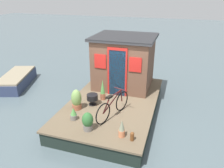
% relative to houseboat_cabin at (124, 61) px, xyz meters
% --- Properties ---
extents(ground_plane, '(60.00, 60.00, 0.00)m').
position_rel_houseboat_cabin_xyz_m(ground_plane, '(-1.35, 0.00, -1.53)').
color(ground_plane, '#4C5B60').
extents(houseboat_deck, '(4.92, 2.95, 0.51)m').
position_rel_houseboat_cabin_xyz_m(houseboat_deck, '(-1.35, 0.00, -1.28)').
color(houseboat_deck, brown).
rests_on(houseboat_deck, ground_plane).
extents(houseboat_cabin, '(2.06, 2.33, 2.03)m').
position_rel_houseboat_cabin_xyz_m(houseboat_cabin, '(0.00, 0.00, 0.00)').
color(houseboat_cabin, brown).
rests_on(houseboat_cabin, houseboat_deck).
extents(bicycle, '(1.54, 0.65, 0.79)m').
position_rel_houseboat_cabin_xyz_m(bicycle, '(-2.40, -0.30, -0.66)').
color(bicycle, black).
rests_on(bicycle, houseboat_deck).
extents(potted_plant_lavender, '(0.18, 0.18, 0.50)m').
position_rel_houseboat_cabin_xyz_m(potted_plant_lavender, '(-3.28, -0.82, -0.78)').
color(potted_plant_lavender, '#C6754C').
rests_on(potted_plant_lavender, houseboat_deck).
extents(potted_plant_ivy, '(0.21, 0.21, 0.40)m').
position_rel_houseboat_cabin_xyz_m(potted_plant_ivy, '(-2.92, 0.77, -0.83)').
color(potted_plant_ivy, slate).
rests_on(potted_plant_ivy, houseboat_deck).
extents(potted_plant_basil, '(0.31, 0.31, 0.55)m').
position_rel_houseboat_cabin_xyz_m(potted_plant_basil, '(-3.29, 0.15, -0.75)').
color(potted_plant_basil, slate).
rests_on(potted_plant_basil, houseboat_deck).
extents(potted_plant_mint, '(0.18, 0.18, 0.75)m').
position_rel_houseboat_cabin_xyz_m(potted_plant_mint, '(-1.43, 0.38, -0.67)').
color(potted_plant_mint, '#935138').
rests_on(potted_plant_mint, houseboat_deck).
extents(potted_plant_sage, '(0.33, 0.33, 0.69)m').
position_rel_houseboat_cabin_xyz_m(potted_plant_sage, '(-2.31, 0.97, -0.70)').
color(potted_plant_sage, '#935138').
rests_on(potted_plant_sage, houseboat_deck).
extents(charcoal_grill, '(0.38, 0.38, 0.38)m').
position_rel_houseboat_cabin_xyz_m(charcoal_grill, '(-1.90, 0.59, -0.76)').
color(charcoal_grill, black).
rests_on(charcoal_grill, houseboat_deck).
extents(mooring_bollard, '(0.11, 0.11, 0.25)m').
position_rel_houseboat_cabin_xyz_m(mooring_bollard, '(-3.36, -1.13, -0.89)').
color(mooring_bollard, brown).
rests_on(mooring_bollard, houseboat_deck).
extents(dinghy_boat, '(2.68, 1.77, 0.55)m').
position_rel_houseboat_cabin_xyz_m(dinghy_boat, '(-0.41, 5.04, -1.26)').
color(dinghy_boat, '#2D3856').
rests_on(dinghy_boat, ground_plane).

